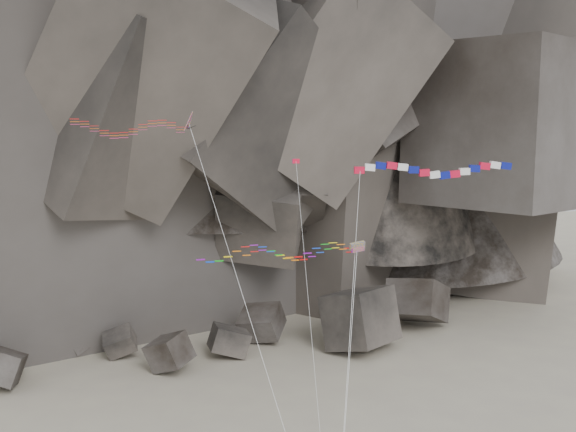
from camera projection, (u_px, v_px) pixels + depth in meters
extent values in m
cube|color=#47423F|center=(2.00, 374.00, 76.22)|extent=(5.10, 4.84, 5.11)
cube|color=#47423F|center=(261.00, 330.00, 91.50)|extent=(7.06, 6.90, 5.29)
cube|color=#47423F|center=(417.00, 311.00, 97.33)|extent=(10.20, 10.45, 7.66)
cube|color=#47423F|center=(81.00, 346.00, 87.57)|extent=(4.37, 3.89, 3.19)
cube|color=#47423F|center=(229.00, 345.00, 86.10)|extent=(5.03, 3.58, 4.17)
cube|color=#47423F|center=(120.00, 349.00, 85.65)|extent=(4.02, 3.89, 4.19)
cube|color=#47423F|center=(169.00, 360.00, 80.73)|extent=(6.10, 5.66, 5.03)
cube|color=#47423F|center=(360.00, 324.00, 88.33)|extent=(10.57, 10.82, 8.23)
cylinder|color=silver|center=(252.00, 327.00, 48.01)|extent=(5.94, 17.99, 26.63)
cube|color=red|center=(359.00, 170.00, 55.70)|extent=(0.88, 0.68, 0.52)
cube|color=white|center=(370.00, 167.00, 55.66)|extent=(0.91, 0.69, 0.58)
cube|color=navy|center=(381.00, 166.00, 55.58)|extent=(0.93, 0.70, 0.62)
cube|color=red|center=(392.00, 165.00, 55.50)|extent=(0.94, 0.70, 0.62)
cube|color=white|center=(403.00, 167.00, 55.43)|extent=(0.92, 0.69, 0.59)
cube|color=navy|center=(414.00, 170.00, 55.39)|extent=(0.89, 0.68, 0.53)
cube|color=red|center=(424.00, 173.00, 55.40)|extent=(0.91, 0.69, 0.57)
cube|color=white|center=(435.00, 175.00, 55.45)|extent=(0.93, 0.69, 0.61)
cube|color=navy|center=(445.00, 175.00, 55.53)|extent=(0.94, 0.70, 0.62)
cube|color=red|center=(455.00, 174.00, 55.62)|extent=(0.93, 0.69, 0.60)
cube|color=white|center=(464.00, 171.00, 55.71)|extent=(0.89, 0.69, 0.55)
cube|color=navy|center=(474.00, 168.00, 55.78)|extent=(0.90, 0.69, 0.55)
cube|color=red|center=(485.00, 166.00, 55.82)|extent=(0.93, 0.69, 0.60)
cube|color=white|center=(495.00, 165.00, 55.83)|extent=(0.94, 0.70, 0.62)
cube|color=navy|center=(506.00, 166.00, 55.80)|extent=(0.93, 0.69, 0.61)
cylinder|color=silver|center=(349.00, 350.00, 48.80)|extent=(6.99, 15.83, 22.99)
cube|color=#DDB10C|center=(357.00, 246.00, 51.50)|extent=(1.21, 0.61, 0.66)
cube|color=#0CB219|center=(358.00, 249.00, 51.38)|extent=(1.01, 0.46, 0.45)
cylinder|color=silver|center=(347.00, 399.00, 46.80)|extent=(5.23, 11.33, 18.01)
cube|color=red|center=(296.00, 161.00, 53.63)|extent=(0.54, 0.04, 0.34)
cube|color=navy|center=(294.00, 161.00, 53.59)|extent=(0.20, 0.04, 0.35)
cylinder|color=silver|center=(313.00, 349.00, 47.86)|extent=(1.72, 15.31, 23.82)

